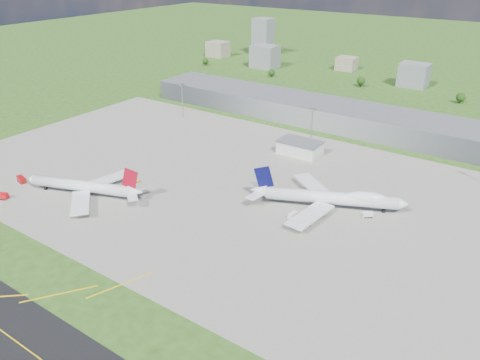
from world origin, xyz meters
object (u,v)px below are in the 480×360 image
Objects in this scene: tug_yellow at (137,181)px; van_white_near at (293,216)px; airliner_blue_quad at (331,198)px; airliner_red_twin at (85,187)px; crash_tender at (21,180)px; van_white_far at (368,215)px; fire_truck at (1,196)px.

tug_yellow is 91.69m from van_white_near.
airliner_blue_quad is 12.90× the size of van_white_near.
crash_tender is (-42.02, -10.38, -3.30)m from airliner_red_twin.
van_white_far is at bearing -48.40° from van_white_near.
airliner_blue_quad reaches higher than van_white_near.
tug_yellow is at bearing 174.73° from airliner_blue_quad.
airliner_blue_quad reaches higher than crash_tender.
airliner_red_twin is 144.60m from van_white_far.
airliner_blue_quad is at bearing 7.37° from fire_truck.
airliner_red_twin is 9.48× the size of crash_tender.
crash_tender reaches higher than tug_yellow.
airliner_blue_quad is at bearing 146.90° from van_white_far.
airliner_blue_quad is at bearing -171.19° from airliner_red_twin.
crash_tender reaches higher than van_white_near.
tug_yellow is 125.26m from van_white_far.
airliner_blue_quad is 169.18m from crash_tender.
van_white_near is at bearing 2.43° from tug_yellow.
van_white_near reaches higher than van_white_far.
fire_truck is 186.63m from van_white_far.
airliner_red_twin is at bearing 166.84° from van_white_far.
crash_tender is at bearing 164.20° from van_white_far.
van_white_far is (18.90, 1.79, -4.37)m from airliner_blue_quad.
airliner_red_twin reaches higher than crash_tender.
van_white_near is at bearing 3.13° from fire_truck.
crash_tender is at bearing -179.32° from airliner_blue_quad.
van_white_near is at bearing -142.51° from airliner_blue_quad.
tug_yellow is at bearing 46.97° from crash_tender.
airliner_red_twin reaches higher than tug_yellow.
van_white_far reaches higher than tug_yellow.
van_white_far is (163.65, 89.71, -0.39)m from fire_truck.
fire_truck is 150.62m from van_white_near.
fire_truck is at bearing 170.22° from van_white_far.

